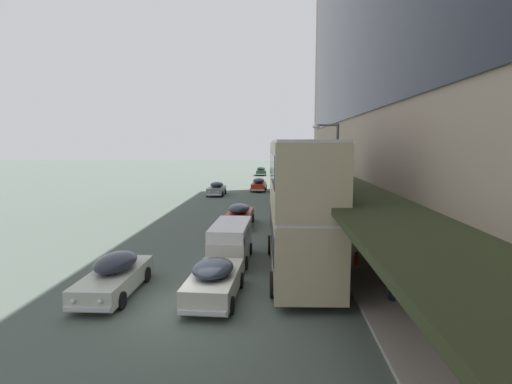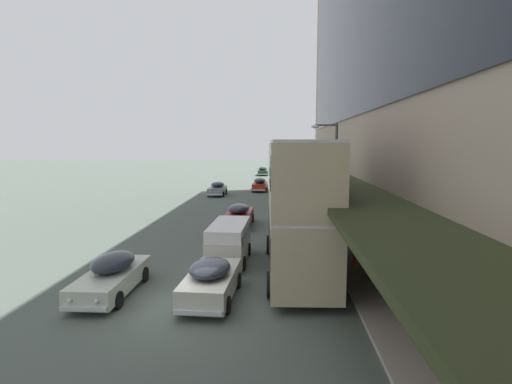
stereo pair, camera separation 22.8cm
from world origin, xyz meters
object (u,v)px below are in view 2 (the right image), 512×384
Objects in this scene: transit_bus_kerbside_rear at (298,203)px; transit_bus_kerbside_far at (288,179)px; street_lamp at (333,175)px; sedan_oncoming_front at (239,215)px; pedestrian_at_kerb at (390,274)px; sedan_second_mid at (263,171)px; fire_hydrant at (355,259)px; sedan_lead_mid at (211,280)px; sedan_oncoming_rear at (260,184)px; sedan_lead_near at (112,274)px; sedan_trailing_mid at (285,172)px; vw_van at (229,240)px; transit_bus_kerbside_front at (292,193)px; sedan_second_near at (218,189)px.

transit_bus_kerbside_far is (0.20, 26.69, -1.32)m from transit_bus_kerbside_rear.
transit_bus_kerbside_far is 1.68× the size of street_lamp.
sedan_oncoming_front is 15.35m from pedestrian_at_kerb.
transit_bus_kerbside_far is 29.31m from sedan_second_mid.
street_lamp is 5.51m from fire_hydrant.
fire_hydrant is at bearing -81.93° from street_lamp.
sedan_oncoming_rear is at bearing 89.65° from sedan_lead_mid.
sedan_oncoming_rear is 27.69m from street_lamp.
transit_bus_kerbside_far reaches higher than sedan_oncoming_rear.
sedan_lead_near is 10.79m from fire_hydrant.
pedestrian_at_kerb is (7.03, -59.12, 0.40)m from sedan_second_mid.
sedan_trailing_mid is 52.53m from vw_van.
street_lamp is at bearing -83.32° from sedan_second_mid.
street_lamp is at bearing -78.77° from sedan_oncoming_rear.
street_lamp is (5.35, -26.96, 3.36)m from sedan_oncoming_rear.
transit_bus_kerbside_rear is at bearing 44.21° from sedan_lead_mid.
sedan_trailing_mid is 0.94× the size of vw_van.
transit_bus_kerbside_front reaches higher than sedan_oncoming_rear.
transit_bus_kerbside_rear is 5.13m from pedestrian_at_kerb.
fire_hydrant is at bearing -84.48° from transit_bus_kerbside_far.
transit_bus_kerbside_rear reaches higher than transit_bus_kerbside_front.
street_lamp reaches higher than vw_van.
vw_van is 6.19m from fire_hydrant.
transit_bus_kerbside_front is at bearing 89.23° from transit_bus_kerbside_rear.
transit_bus_kerbside_rear is 54.23m from sedan_trailing_mid.
vw_van is (4.51, -25.35, 0.34)m from sedan_second_near.
street_lamp reaches higher than sedan_trailing_mid.
sedan_second_mid is (-4.03, 29.01, -1.17)m from transit_bus_kerbside_far.
sedan_lead_near is at bearing -97.01° from sedan_oncoming_rear.
vw_van is at bearing -106.04° from transit_bus_kerbside_front.
vw_van reaches higher than sedan_lead_near.
sedan_oncoming_front is 0.72× the size of street_lamp.
sedan_second_near is at bearing -135.42° from sedan_oncoming_rear.
pedestrian_at_kerb reaches higher than fire_hydrant.
sedan_second_mid reaches higher than sedan_lead_near.
sedan_lead_mid is at bearing -135.79° from transit_bus_kerbside_rear.
fire_hydrant is (6.54, -55.03, -0.28)m from sedan_second_mid.
sedan_trailing_mid reaches higher than fire_hydrant.
sedan_trailing_mid is at bearing 86.05° from vw_van.
transit_bus_kerbside_front is at bearing -79.06° from sedan_oncoming_rear.
sedan_lead_near is at bearing -114.30° from transit_bus_kerbside_front.
transit_bus_kerbside_rear reaches higher than sedan_lead_near.
sedan_lead_near is at bearing -97.72° from sedan_trailing_mid.
sedan_oncoming_front is (-3.91, -16.42, -1.15)m from transit_bus_kerbside_far.
pedestrian_at_kerb is at bearing -2.92° from sedan_lead_near.
sedan_second_mid is 6.30× the size of fire_hydrant.
sedan_lead_mid is (0.29, -13.61, -0.02)m from sedan_oncoming_front.
street_lamp is at bearing -78.20° from transit_bus_kerbside_front.
transit_bus_kerbside_far is at bearing -90.15° from sedan_trailing_mid.
sedan_oncoming_rear reaches higher than sedan_oncoming_front.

